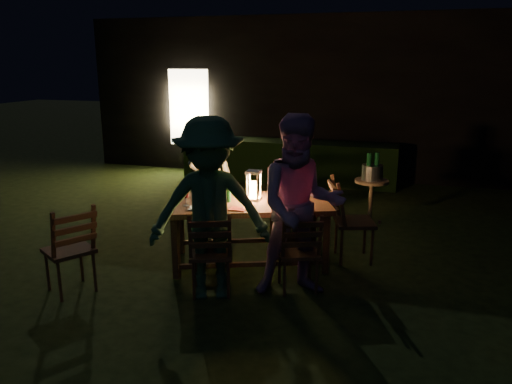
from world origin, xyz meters
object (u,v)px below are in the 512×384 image
(chair_near_right, at_px, (298,265))
(chair_end, at_px, (352,235))
(chair_spare, at_px, (71,265))
(person_opp_right, at_px, (300,207))
(bottle_bucket_b, at_px, (376,169))
(bottle_bucket_a, at_px, (369,169))
(side_table, at_px, (371,185))
(person_house_side, at_px, (211,182))
(chair_far_right, at_px, (287,218))
(chair_far_left, at_px, (212,220))
(person_opp_left, at_px, (210,210))
(bottle_table, at_px, (228,190))
(lantern, at_px, (254,187))
(ice_bucket, at_px, (372,172))
(chair_near_left, at_px, (211,267))
(dining_table, at_px, (250,208))

(chair_near_right, xyz_separation_m, chair_end, (0.44, 1.00, 0.04))
(chair_spare, distance_m, person_opp_right, 2.43)
(person_opp_right, relative_size, bottle_bucket_b, 5.77)
(chair_spare, bearing_deg, chair_end, -25.29)
(bottle_bucket_a, bearing_deg, side_table, 38.66)
(person_house_side, bearing_deg, chair_end, 154.01)
(chair_far_right, relative_size, bottle_bucket_b, 3.08)
(chair_end, distance_m, person_house_side, 1.93)
(chair_far_left, relative_size, person_opp_left, 0.53)
(chair_far_right, distance_m, bottle_bucket_b, 1.59)
(chair_end, bearing_deg, bottle_table, -85.96)
(lantern, bearing_deg, person_opp_left, -98.40)
(person_opp_right, bearing_deg, bottle_table, 130.49)
(ice_bucket, bearing_deg, bottle_table, -126.23)
(person_opp_right, relative_size, ice_bucket, 6.16)
(chair_near_left, relative_size, chair_far_left, 0.97)
(bottle_table, xyz_separation_m, ice_bucket, (1.48, 2.02, -0.13))
(dining_table, distance_m, chair_far_right, 1.02)
(dining_table, bearing_deg, chair_near_left, -120.33)
(chair_near_left, distance_m, chair_far_right, 1.84)
(chair_end, bearing_deg, chair_spare, -74.81)
(chair_far_left, relative_size, chair_spare, 0.98)
(chair_near_right, xyz_separation_m, side_table, (0.55, 2.48, 0.31))
(chair_spare, bearing_deg, bottle_bucket_a, -8.86)
(chair_near_right, xyz_separation_m, person_opp_right, (0.02, -0.05, 0.65))
(bottle_table, distance_m, side_table, 2.52)
(chair_far_right, distance_m, lantern, 1.07)
(chair_near_right, xyz_separation_m, bottle_bucket_b, (0.60, 2.52, 0.54))
(chair_far_right, bearing_deg, side_table, -161.48)
(person_opp_right, height_order, lantern, person_opp_right)
(lantern, distance_m, bottle_bucket_b, 2.29)
(chair_near_right, distance_m, person_house_side, 1.90)
(person_house_side, bearing_deg, chair_spare, 44.97)
(chair_end, bearing_deg, bottle_bucket_b, 156.67)
(chair_end, bearing_deg, dining_table, -85.95)
(dining_table, relative_size, lantern, 5.80)
(chair_near_left, xyz_separation_m, chair_far_right, (0.37, 1.80, 0.01))
(chair_near_right, bearing_deg, chair_far_left, 118.61)
(person_house_side, distance_m, side_table, 2.38)
(chair_near_right, height_order, chair_spare, chair_spare)
(lantern, xyz_separation_m, bottle_bucket_a, (1.17, 1.82, -0.10))
(person_opp_right, height_order, ice_bucket, person_opp_right)
(ice_bucket, bearing_deg, person_house_side, -145.93)
(bottle_table, relative_size, ice_bucket, 0.93)
(chair_far_left, relative_size, chair_end, 0.94)
(ice_bucket, relative_size, bottle_bucket_b, 0.94)
(chair_far_right, height_order, bottle_table, bottle_table)
(chair_end, xyz_separation_m, bottle_table, (-1.38, -0.54, 0.59))
(person_opp_left, bearing_deg, ice_bucket, 42.96)
(chair_far_right, height_order, ice_bucket, chair_far_right)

